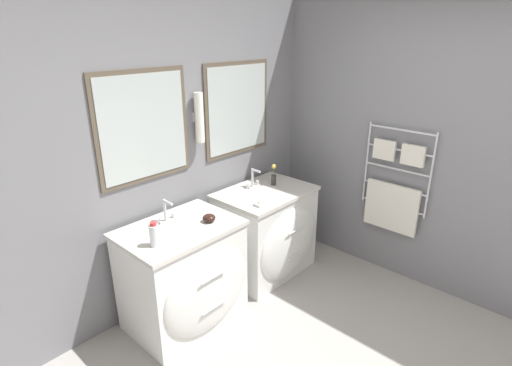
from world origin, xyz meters
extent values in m
cube|color=slate|center=(0.00, 2.02, 1.30)|extent=(4.94, 0.06, 2.60)
cube|color=brown|center=(-0.14, 1.98, 1.56)|extent=(0.79, 0.02, 0.84)
cube|color=#B2BCBA|center=(-0.14, 1.97, 1.56)|extent=(0.72, 0.01, 0.77)
cube|color=brown|center=(0.85, 1.98, 1.56)|extent=(0.79, 0.02, 0.84)
cube|color=#B2BCBA|center=(0.85, 1.97, 1.56)|extent=(0.72, 0.01, 0.77)
cylinder|color=white|center=(0.35, 1.93, 1.56)|extent=(0.07, 0.07, 0.41)
cube|color=silver|center=(0.35, 1.98, 1.56)|extent=(0.05, 0.02, 0.08)
cube|color=slate|center=(1.70, 0.90, 1.30)|extent=(0.06, 3.99, 2.60)
cylinder|color=silver|center=(1.63, 0.45, 1.06)|extent=(0.02, 0.02, 0.78)
cylinder|color=silver|center=(1.63, 1.05, 1.06)|extent=(0.02, 0.02, 0.78)
cylinder|color=silver|center=(1.63, 0.75, 1.42)|extent=(0.02, 0.60, 0.02)
cylinder|color=silver|center=(1.63, 0.75, 1.24)|extent=(0.02, 0.60, 0.02)
cylinder|color=silver|center=(1.63, 0.75, 1.06)|extent=(0.02, 0.60, 0.02)
cylinder|color=silver|center=(1.63, 0.75, 0.88)|extent=(0.02, 0.60, 0.02)
cylinder|color=silver|center=(1.63, 0.75, 0.70)|extent=(0.02, 0.60, 0.02)
cube|color=silver|center=(1.62, 0.75, 0.69)|extent=(0.04, 0.50, 0.45)
cube|color=silver|center=(1.62, 0.62, 1.22)|extent=(0.04, 0.20, 0.18)
cube|color=silver|center=(1.62, 0.88, 1.22)|extent=(0.04, 0.20, 0.18)
cube|color=white|center=(-0.14, 1.64, 0.41)|extent=(0.86, 0.60, 0.81)
ellipsoid|color=white|center=(-0.14, 1.34, 0.41)|extent=(0.79, 0.13, 0.68)
cube|color=beige|center=(-0.14, 1.64, 0.83)|extent=(0.89, 0.63, 0.03)
ellipsoid|color=white|center=(-0.14, 1.61, 0.81)|extent=(0.40, 0.35, 0.08)
cylinder|color=silver|center=(-0.14, 1.26, 0.57)|extent=(0.24, 0.01, 0.01)
cylinder|color=silver|center=(-0.14, 1.26, 0.31)|extent=(0.24, 0.01, 0.01)
cube|color=white|center=(0.85, 1.64, 0.41)|extent=(0.86, 0.60, 0.81)
ellipsoid|color=white|center=(0.85, 1.34, 0.41)|extent=(0.79, 0.13, 0.68)
cube|color=beige|center=(0.85, 1.64, 0.83)|extent=(0.89, 0.63, 0.03)
ellipsoid|color=white|center=(0.85, 1.61, 0.81)|extent=(0.40, 0.35, 0.08)
cylinder|color=silver|center=(0.85, 1.26, 0.57)|extent=(0.24, 0.01, 0.01)
cylinder|color=silver|center=(0.85, 1.26, 0.31)|extent=(0.24, 0.01, 0.01)
cylinder|color=silver|center=(-0.14, 1.80, 0.93)|extent=(0.02, 0.02, 0.18)
cylinder|color=silver|center=(-0.14, 1.75, 1.01)|extent=(0.02, 0.10, 0.02)
cylinder|color=silver|center=(-0.21, 1.80, 0.86)|extent=(0.03, 0.03, 0.04)
cylinder|color=silver|center=(-0.07, 1.80, 0.86)|extent=(0.03, 0.03, 0.04)
cylinder|color=silver|center=(0.85, 1.80, 0.93)|extent=(0.02, 0.02, 0.18)
cylinder|color=silver|center=(0.85, 1.75, 1.01)|extent=(0.02, 0.10, 0.02)
cylinder|color=silver|center=(0.78, 1.80, 0.86)|extent=(0.03, 0.03, 0.04)
cylinder|color=silver|center=(0.92, 1.80, 0.86)|extent=(0.03, 0.03, 0.04)
cylinder|color=silver|center=(-0.42, 1.53, 0.92)|extent=(0.07, 0.07, 0.15)
cylinder|color=red|center=(-0.42, 1.53, 1.01)|extent=(0.04, 0.04, 0.02)
ellipsoid|color=black|center=(0.08, 1.54, 0.87)|extent=(0.10, 0.10, 0.06)
cylinder|color=#332D2D|center=(1.02, 1.68, 0.89)|extent=(0.05, 0.05, 0.10)
cylinder|color=#477238|center=(1.02, 1.68, 0.98)|extent=(0.01, 0.01, 0.09)
sphere|color=#E5BF47|center=(1.02, 1.68, 1.03)|extent=(0.04, 0.04, 0.04)
cube|color=white|center=(0.58, 1.45, 0.86)|extent=(0.11, 0.08, 0.02)
ellipsoid|color=#F2E5CC|center=(0.58, 1.45, 0.88)|extent=(0.06, 0.05, 0.02)
camera|label=1|loc=(-1.72, -0.60, 2.23)|focal=28.00mm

